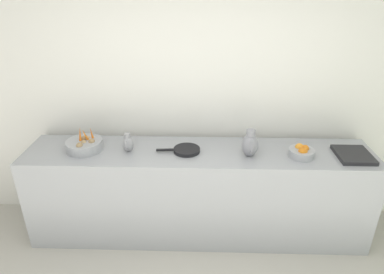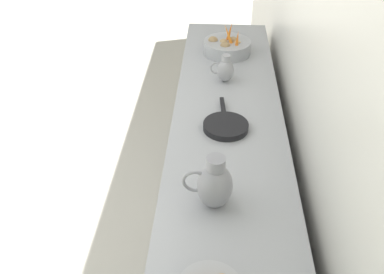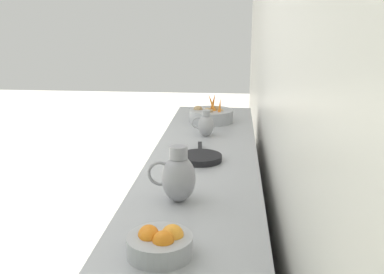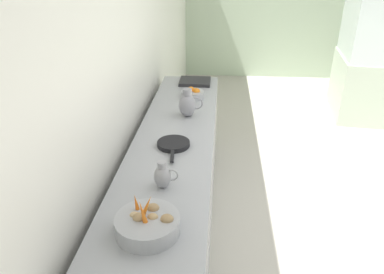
# 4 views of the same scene
# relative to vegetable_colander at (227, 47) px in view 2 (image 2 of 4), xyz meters

# --- Properties ---
(tile_wall_left) EXTENTS (0.10, 8.57, 3.00)m
(tile_wall_left) POSITION_rel_vegetable_colander_xyz_m (-0.43, 1.57, 0.52)
(tile_wall_left) COLOR white
(tile_wall_left) RESTS_ON ground_plane
(prep_counter) EXTENTS (0.62, 3.25, 0.93)m
(prep_counter) POSITION_rel_vegetable_colander_xyz_m (-0.00, 1.07, -0.52)
(prep_counter) COLOR #9EA0A5
(prep_counter) RESTS_ON ground_plane
(vegetable_colander) EXTENTS (0.33, 0.33, 0.23)m
(vegetable_colander) POSITION_rel_vegetable_colander_xyz_m (0.00, 0.00, 0.00)
(vegetable_colander) COLOR #9EA0A5
(vegetable_colander) RESTS_ON prep_counter
(metal_pitcher_tall) EXTENTS (0.21, 0.15, 0.25)m
(metal_pitcher_tall) POSITION_rel_vegetable_colander_xyz_m (0.06, 1.52, 0.06)
(metal_pitcher_tall) COLOR gray
(metal_pitcher_tall) RESTS_ON prep_counter
(metal_pitcher_short) EXTENTS (0.15, 0.11, 0.18)m
(metal_pitcher_short) POSITION_rel_vegetable_colander_xyz_m (0.02, 0.41, 0.03)
(metal_pitcher_short) COLOR #939399
(metal_pitcher_short) RESTS_ON prep_counter
(skillet_on_counter) EXTENTS (0.24, 0.40, 0.03)m
(skillet_on_counter) POSITION_rel_vegetable_colander_xyz_m (0.01, 0.95, -0.03)
(skillet_on_counter) COLOR black
(skillet_on_counter) RESTS_ON prep_counter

